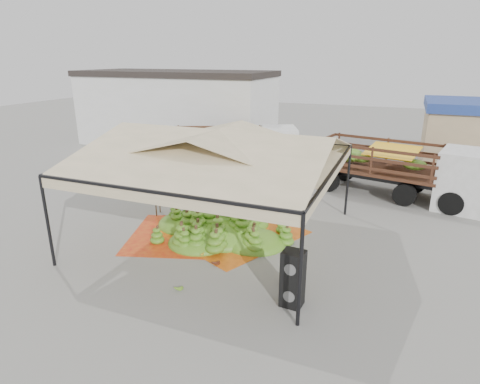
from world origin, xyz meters
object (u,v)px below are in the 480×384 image
at_px(truck_right, 406,165).
at_px(vendor, 282,191).
at_px(speaker_stack, 293,279).
at_px(truck_left, 239,144).
at_px(banana_heap, 220,220).

bearing_deg(truck_right, vendor, -128.10).
height_order(vendor, truck_right, truck_right).
distance_m(speaker_stack, vendor, 6.89).
xyz_separation_m(vendor, truck_left, (-4.33, 5.72, 0.59)).
bearing_deg(truck_right, truck_left, -178.58).
bearing_deg(banana_heap, truck_right, 48.77).
height_order(banana_heap, speaker_stack, speaker_stack).
height_order(speaker_stack, truck_right, truck_right).
xyz_separation_m(speaker_stack, truck_left, (-6.56, 12.24, 0.72)).
height_order(banana_heap, truck_left, truck_left).
bearing_deg(truck_left, vendor, -75.92).
relative_size(vendor, truck_right, 0.24).
bearing_deg(speaker_stack, vendor, 113.30).
xyz_separation_m(banana_heap, vendor, (1.45, 3.16, 0.34)).
height_order(vendor, truck_left, truck_left).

